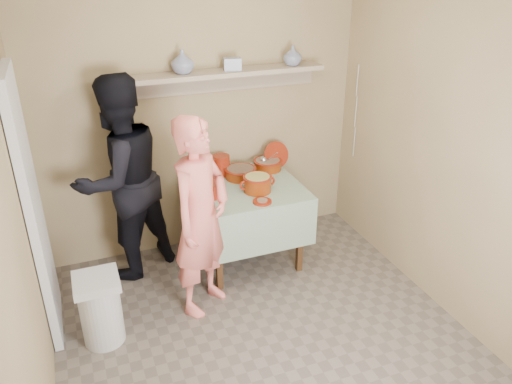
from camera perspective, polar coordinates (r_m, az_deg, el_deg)
name	(u,v)px	position (r m, az deg, el deg)	size (l,w,h in m)	color
ground	(274,354)	(3.83, 2.07, -17.98)	(3.50, 3.50, 0.00)	#6A5E53
tile_panel	(34,210)	(3.87, -24.03, -1.90)	(0.06, 0.70, 2.00)	silver
plate_stack_a	(207,169)	(4.58, -5.59, 2.61)	(0.14, 0.14, 0.19)	maroon
plate_stack_b	(221,165)	(4.66, -3.99, 3.08)	(0.16, 0.16, 0.19)	maroon
bowl_stack	(213,191)	(4.23, -4.93, 0.16)	(0.13, 0.13, 0.13)	maroon
empty_bowl	(206,184)	(4.46, -5.79, 0.92)	(0.15, 0.15, 0.05)	maroon
propped_lid	(276,155)	(4.83, 2.33, 4.28)	(0.26, 0.26, 0.02)	maroon
vase_right	(293,56)	(4.65, 4.21, 15.29)	(0.17, 0.17, 0.17)	navy
vase_left	(182,62)	(4.35, -8.41, 14.53)	(0.19, 0.19, 0.20)	navy
ceramic_box	(232,64)	(4.44, -2.74, 14.39)	(0.15, 0.11, 0.11)	navy
person_cook	(201,218)	(3.85, -6.32, -2.94)	(0.59, 0.39, 1.62)	#F6756A
person_helper	(121,179)	(4.40, -15.19, 1.40)	(0.88, 0.68, 1.80)	black
room_shell	(278,147)	(2.96, 2.57, 5.15)	(3.04, 3.54, 2.62)	tan
serving_table	(245,197)	(4.52, -1.25, -0.58)	(0.97, 0.97, 0.76)	#4C2D16
cazuela_meat_a	(240,172)	(4.59, -1.80, 2.30)	(0.30, 0.30, 0.10)	#69230B
cazuela_meat_b	(268,164)	(4.77, 1.34, 3.24)	(0.28, 0.28, 0.10)	#69230B
ladle	(264,160)	(4.73, 0.93, 3.71)	(0.08, 0.26, 0.19)	silver
cazuela_rice	(257,182)	(4.32, 0.17, 1.10)	(0.33, 0.25, 0.14)	#69230B
front_plate	(262,201)	(4.16, 0.72, -1.08)	(0.16, 0.16, 0.03)	maroon
wall_shelf	(224,75)	(4.49, -3.67, 13.20)	(1.80, 0.25, 0.21)	tan
trash_bin	(101,309)	(3.93, -17.33, -12.68)	(0.32, 0.32, 0.56)	silver
electrical_cord	(356,112)	(4.98, 11.33, 8.97)	(0.01, 0.05, 0.90)	silver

